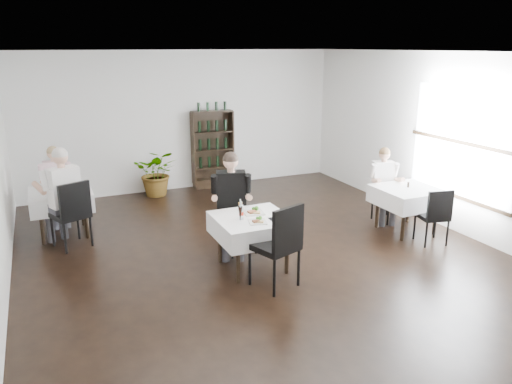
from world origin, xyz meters
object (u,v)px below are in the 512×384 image
Objects in this scene: main_table at (252,227)px; potted_tree at (157,172)px; wine_shelf at (213,150)px; diner_main at (231,196)px.

main_table is 1.03× the size of potted_tree.
wine_shelf is 1.11× the size of diner_main.
main_table is 0.65× the size of diner_main.
main_table is (-0.90, -4.31, -0.23)m from wine_shelf.
diner_main is (-0.98, -3.70, 0.07)m from wine_shelf.
wine_shelf is at bearing 78.22° from main_table.
diner_main is at bearing 97.18° from main_table.
main_table is at bearing -82.82° from diner_main.
wine_shelf reaches higher than main_table.
diner_main reaches higher than potted_tree.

